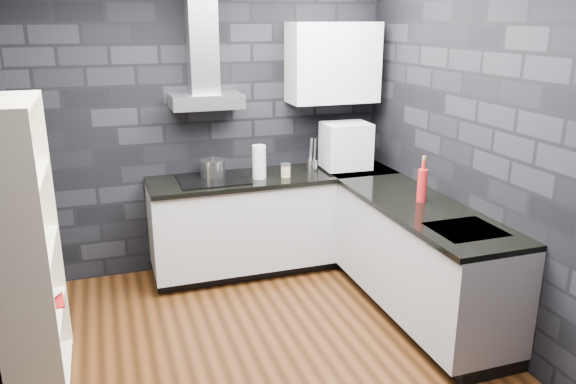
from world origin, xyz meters
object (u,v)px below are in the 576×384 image
utensil_crock (312,166)px  storage_jar (286,171)px  fruit_bowl (21,252)px  red_bottle (422,186)px  appliance_garage (346,146)px  pot (213,168)px  glass_vase (259,162)px  bookshelf (24,250)px

utensil_crock → storage_jar: bearing=-170.1°
fruit_bowl → red_bottle: bearing=4.1°
storage_jar → appliance_garage: appliance_garage is taller
red_bottle → fruit_bowl: red_bottle is taller
pot → glass_vase: glass_vase is taller
glass_vase → pot: bearing=156.7°
storage_jar → utensil_crock: utensil_crock is taller
utensil_crock → appliance_garage: appliance_garage is taller
appliance_garage → red_bottle: (0.16, -1.04, -0.10)m
pot → utensil_crock: (0.87, -0.15, -0.02)m
storage_jar → red_bottle: bearing=-52.3°
bookshelf → pot: bearing=36.7°
fruit_bowl → appliance_garage: bearing=25.5°
pot → bookshelf: (-1.39, -1.25, -0.08)m
pot → red_bottle: size_ratio=0.88×
glass_vase → appliance_garage: appliance_garage is taller
pot → bookshelf: 1.88m
storage_jar → utensil_crock: (0.26, 0.05, 0.01)m
pot → appliance_garage: size_ratio=0.53×
storage_jar → red_bottle: (0.76, -0.98, 0.07)m
storage_jar → bookshelf: (-2.00, -1.05, -0.05)m
glass_vase → red_bottle: bearing=-45.9°
red_bottle → fruit_bowl: bearing=-175.9°
utensil_crock → red_bottle: 1.14m
appliance_garage → red_bottle: bearing=-78.8°
storage_jar → fruit_bowl: storage_jar is taller
pot → utensil_crock: size_ratio=1.80×
bookshelf → fruit_bowl: (0.00, -0.12, 0.04)m
glass_vase → utensil_crock: bearing=1.0°
glass_vase → utensil_crock: size_ratio=2.38×
glass_vase → bookshelf: 2.08m
red_bottle → bookshelf: 2.76m
utensil_crock → red_bottle: size_ratio=0.49×
utensil_crock → bookshelf: bookshelf is taller
glass_vase → storage_jar: glass_vase is taller
fruit_bowl → pot: bearing=44.6°
fruit_bowl → bookshelf: bearing=90.0°
bookshelf → red_bottle: bearing=-3.8°
appliance_garage → red_bottle: appliance_garage is taller
red_bottle → bookshelf: size_ratio=0.14×
pot → glass_vase: bearing=-23.3°
glass_vase → storage_jar: 0.25m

